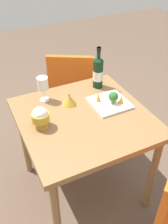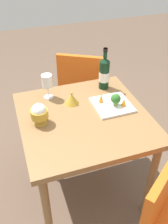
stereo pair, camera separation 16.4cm
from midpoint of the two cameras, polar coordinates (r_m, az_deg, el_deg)
ground_plane at (r=2.18m, az=2.23°, el=-16.24°), size 8.00×8.00×0.00m
dining_table at (r=1.71m, az=2.74°, el=-3.39°), size 0.83×0.83×0.73m
chair_by_wall at (r=2.38m, az=1.43°, el=6.21°), size 0.54×0.54×0.85m
wine_bottle at (r=1.89m, az=7.09°, el=8.63°), size 0.08×0.08×0.32m
wine_glass at (r=1.77m, az=-5.72°, el=6.75°), size 0.08×0.08×0.18m
rice_bowl at (r=1.56m, az=-7.12°, el=-0.45°), size 0.11×0.11×0.14m
rice_bowl_lid at (r=1.74m, az=-0.09°, el=2.89°), size 0.10×0.10×0.09m
serving_plate at (r=1.76m, az=9.00°, el=1.50°), size 0.25×0.25×0.02m
broccoli_floret at (r=1.72m, az=9.88°, el=2.82°), size 0.07×0.07×0.09m
carrot_garnish_left at (r=1.74m, az=11.61°, el=2.14°), size 0.04×0.04×0.06m
carrot_garnish_right at (r=1.74m, az=6.57°, el=3.02°), size 0.03×0.03×0.07m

